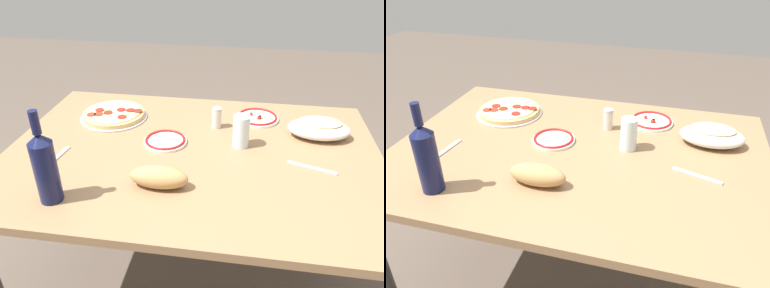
# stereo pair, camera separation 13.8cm
# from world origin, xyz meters

# --- Properties ---
(ground_plane) EXTENTS (8.00, 8.00, 0.00)m
(ground_plane) POSITION_xyz_m (0.00, 0.00, 0.00)
(ground_plane) COLOR brown
(ground_plane) RESTS_ON ground
(dining_table) EXTENTS (1.39, 0.98, 0.71)m
(dining_table) POSITION_xyz_m (0.00, 0.00, 0.60)
(dining_table) COLOR #93704C
(dining_table) RESTS_ON ground
(pepperoni_pizza) EXTENTS (0.29, 0.29, 0.03)m
(pepperoni_pizza) POSITION_xyz_m (-0.38, 0.23, 0.72)
(pepperoni_pizza) COLOR #B7B7BC
(pepperoni_pizza) RESTS_ON dining_table
(baked_pasta_dish) EXTENTS (0.24, 0.15, 0.08)m
(baked_pasta_dish) POSITION_xyz_m (0.48, 0.19, 0.75)
(baked_pasta_dish) COLOR white
(baked_pasta_dish) RESTS_ON dining_table
(wine_bottle) EXTENTS (0.07, 0.07, 0.30)m
(wine_bottle) POSITION_xyz_m (-0.38, -0.35, 0.83)
(wine_bottle) COLOR #141942
(wine_bottle) RESTS_ON dining_table
(water_glass) EXTENTS (0.06, 0.06, 0.12)m
(water_glass) POSITION_xyz_m (0.18, 0.07, 0.77)
(water_glass) COLOR silver
(water_glass) RESTS_ON dining_table
(side_plate_near) EXTENTS (0.18, 0.18, 0.02)m
(side_plate_near) POSITION_xyz_m (0.24, 0.31, 0.71)
(side_plate_near) COLOR white
(side_plate_near) RESTS_ON dining_table
(side_plate_far) EXTENTS (0.17, 0.17, 0.02)m
(side_plate_far) POSITION_xyz_m (-0.11, 0.05, 0.71)
(side_plate_far) COLOR white
(side_plate_far) RESTS_ON dining_table
(bread_loaf) EXTENTS (0.19, 0.08, 0.07)m
(bread_loaf) POSITION_xyz_m (-0.07, -0.24, 0.74)
(bread_loaf) COLOR tan
(bread_loaf) RESTS_ON dining_table
(spice_shaker) EXTENTS (0.04, 0.04, 0.09)m
(spice_shaker) POSITION_xyz_m (0.07, 0.21, 0.75)
(spice_shaker) COLOR silver
(spice_shaker) RESTS_ON dining_table
(fork_left) EXTENTS (0.17, 0.07, 0.00)m
(fork_left) POSITION_xyz_m (0.43, -0.05, 0.71)
(fork_left) COLOR #B7B7BC
(fork_left) RESTS_ON dining_table
(fork_right) EXTENTS (0.04, 0.17, 0.00)m
(fork_right) POSITION_xyz_m (-0.48, -0.13, 0.71)
(fork_right) COLOR #B7B7BC
(fork_right) RESTS_ON dining_table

